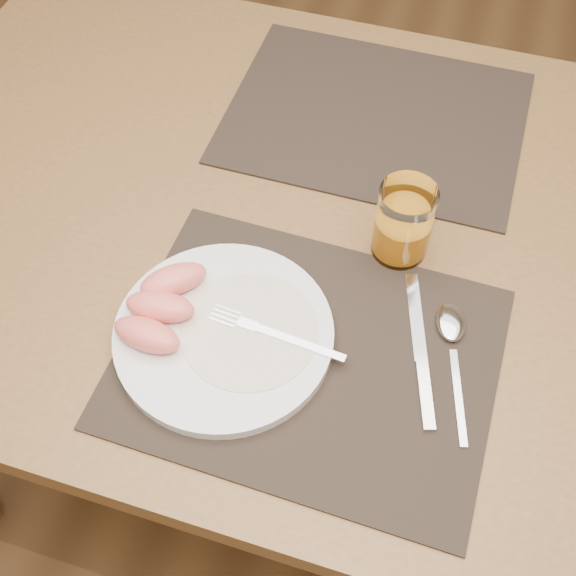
{
  "coord_description": "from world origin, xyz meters",
  "views": [
    {
      "loc": [
        0.13,
        -0.64,
        1.52
      ],
      "look_at": [
        -0.03,
        -0.14,
        0.77
      ],
      "focal_mm": 45.0,
      "sensor_mm": 36.0,
      "label": 1
    }
  ],
  "objects_px": {
    "placemat_near": "(308,357)",
    "juice_glass": "(403,225)",
    "table": "(334,257)",
    "spoon": "(452,333)",
    "fork": "(265,331)",
    "placemat_far": "(375,117)",
    "plate": "(224,334)",
    "knife": "(421,361)"
  },
  "relations": [
    {
      "from": "fork",
      "to": "juice_glass",
      "type": "height_order",
      "value": "juice_glass"
    },
    {
      "from": "table",
      "to": "juice_glass",
      "type": "distance_m",
      "value": 0.17
    },
    {
      "from": "plate",
      "to": "knife",
      "type": "relative_size",
      "value": 1.26
    },
    {
      "from": "table",
      "to": "placemat_near",
      "type": "height_order",
      "value": "placemat_near"
    },
    {
      "from": "table",
      "to": "placemat_near",
      "type": "distance_m",
      "value": 0.24
    },
    {
      "from": "placemat_near",
      "to": "spoon",
      "type": "relative_size",
      "value": 2.37
    },
    {
      "from": "placemat_far",
      "to": "fork",
      "type": "distance_m",
      "value": 0.43
    },
    {
      "from": "knife",
      "to": "fork",
      "type": "bearing_deg",
      "value": -172.67
    },
    {
      "from": "knife",
      "to": "juice_glass",
      "type": "bearing_deg",
      "value": 111.44
    },
    {
      "from": "fork",
      "to": "knife",
      "type": "distance_m",
      "value": 0.19
    },
    {
      "from": "table",
      "to": "spoon",
      "type": "distance_m",
      "value": 0.25
    },
    {
      "from": "plate",
      "to": "juice_glass",
      "type": "distance_m",
      "value": 0.27
    },
    {
      "from": "table",
      "to": "fork",
      "type": "distance_m",
      "value": 0.24
    },
    {
      "from": "placemat_near",
      "to": "juice_glass",
      "type": "xyz_separation_m",
      "value": [
        0.07,
        0.19,
        0.05
      ]
    },
    {
      "from": "table",
      "to": "placemat_far",
      "type": "distance_m",
      "value": 0.24
    },
    {
      "from": "table",
      "to": "knife",
      "type": "xyz_separation_m",
      "value": [
        0.16,
        -0.19,
        0.09
      ]
    },
    {
      "from": "placemat_near",
      "to": "fork",
      "type": "bearing_deg",
      "value": 171.46
    },
    {
      "from": "placemat_near",
      "to": "placemat_far",
      "type": "distance_m",
      "value": 0.44
    },
    {
      "from": "placemat_far",
      "to": "knife",
      "type": "relative_size",
      "value": 2.1
    },
    {
      "from": "knife",
      "to": "juice_glass",
      "type": "distance_m",
      "value": 0.18
    },
    {
      "from": "placemat_far",
      "to": "knife",
      "type": "height_order",
      "value": "knife"
    },
    {
      "from": "juice_glass",
      "to": "placemat_near",
      "type": "bearing_deg",
      "value": -109.6
    },
    {
      "from": "table",
      "to": "placemat_far",
      "type": "bearing_deg",
      "value": 89.33
    },
    {
      "from": "spoon",
      "to": "juice_glass",
      "type": "bearing_deg",
      "value": 128.73
    },
    {
      "from": "knife",
      "to": "spoon",
      "type": "bearing_deg",
      "value": 59.67
    },
    {
      "from": "knife",
      "to": "placemat_near",
      "type": "bearing_deg",
      "value": -166.08
    },
    {
      "from": "placemat_near",
      "to": "plate",
      "type": "distance_m",
      "value": 0.11
    },
    {
      "from": "placemat_far",
      "to": "plate",
      "type": "xyz_separation_m",
      "value": [
        -0.09,
        -0.45,
        0.01
      ]
    },
    {
      "from": "placemat_near",
      "to": "placemat_far",
      "type": "bearing_deg",
      "value": 92.63
    },
    {
      "from": "plate",
      "to": "spoon",
      "type": "distance_m",
      "value": 0.28
    },
    {
      "from": "spoon",
      "to": "juice_glass",
      "type": "xyz_separation_m",
      "value": [
        -0.09,
        0.11,
        0.04
      ]
    },
    {
      "from": "placemat_far",
      "to": "fork",
      "type": "relative_size",
      "value": 2.57
    },
    {
      "from": "plate",
      "to": "juice_glass",
      "type": "xyz_separation_m",
      "value": [
        0.18,
        0.2,
        0.04
      ]
    },
    {
      "from": "placemat_near",
      "to": "fork",
      "type": "height_order",
      "value": "fork"
    },
    {
      "from": "placemat_far",
      "to": "fork",
      "type": "height_order",
      "value": "fork"
    },
    {
      "from": "table",
      "to": "fork",
      "type": "bearing_deg",
      "value": -99.16
    },
    {
      "from": "juice_glass",
      "to": "plate",
      "type": "bearing_deg",
      "value": -131.22
    },
    {
      "from": "fork",
      "to": "spoon",
      "type": "distance_m",
      "value": 0.23
    },
    {
      "from": "placemat_near",
      "to": "placemat_far",
      "type": "xyz_separation_m",
      "value": [
        -0.02,
        0.44,
        0.0
      ]
    },
    {
      "from": "fork",
      "to": "placemat_near",
      "type": "bearing_deg",
      "value": -8.54
    },
    {
      "from": "placemat_near",
      "to": "juice_glass",
      "type": "bearing_deg",
      "value": 70.4
    },
    {
      "from": "spoon",
      "to": "table",
      "type": "bearing_deg",
      "value": 142.79
    }
  ]
}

